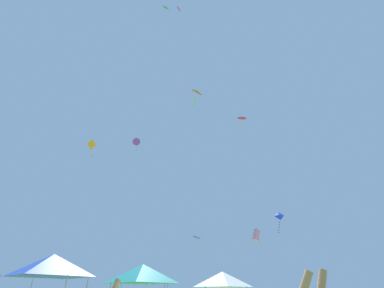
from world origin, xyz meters
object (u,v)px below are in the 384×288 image
(kite_orange_delta, at_px, (197,92))
(kite_purple_delta, at_px, (136,142))
(canopy_tent_blue, at_px, (52,265))
(kite_blue_diamond, at_px, (279,217))
(kite_blue_delta, at_px, (197,237))
(canopy_tent_teal, at_px, (142,274))
(kite_green_diamond, at_px, (166,7))
(kite_orange_diamond, at_px, (92,145))
(kite_red_diamond, at_px, (179,9))
(kite_pink_box, at_px, (256,235))
(canopy_tent_white, at_px, (223,279))
(kite_red_delta, at_px, (242,118))

(kite_orange_delta, bearing_deg, kite_purple_delta, 134.28)
(kite_purple_delta, bearing_deg, canopy_tent_blue, -90.60)
(kite_blue_diamond, relative_size, kite_blue_delta, 1.86)
(canopy_tent_teal, xyz_separation_m, kite_green_diamond, (0.34, -2.21, 21.49))
(canopy_tent_teal, xyz_separation_m, kite_orange_diamond, (-11.78, 18.20, 18.53))
(kite_blue_diamond, xyz_separation_m, kite_red_diamond, (-13.96, -18.86, 16.66))
(canopy_tent_blue, xyz_separation_m, kite_purple_delta, (0.16, 15.68, 16.60))
(canopy_tent_teal, bearing_deg, kite_pink_box, 57.03)
(canopy_tent_teal, distance_m, kite_green_diamond, 21.61)
(canopy_tent_white, distance_m, kite_pink_box, 17.28)
(canopy_tent_blue, relative_size, kite_blue_delta, 2.29)
(kite_orange_diamond, bearing_deg, canopy_tent_white, -41.93)
(kite_blue_delta, xyz_separation_m, kite_purple_delta, (-7.91, 3.52, 12.95))
(kite_orange_delta, xyz_separation_m, kite_blue_diamond, (11.86, 12.70, -10.77))
(kite_orange_delta, height_order, kite_purple_delta, kite_orange_delta)
(canopy_tent_white, height_order, kite_red_diamond, kite_red_diamond)
(canopy_tent_blue, bearing_deg, kite_orange_delta, 43.93)
(kite_purple_delta, bearing_deg, kite_blue_diamond, 13.43)
(canopy_tent_white, height_order, canopy_tent_teal, canopy_tent_teal)
(canopy_tent_blue, bearing_deg, kite_blue_delta, 56.43)
(canopy_tent_teal, distance_m, kite_blue_delta, 11.95)
(canopy_tent_blue, bearing_deg, kite_red_delta, 51.68)
(kite_blue_diamond, relative_size, kite_orange_diamond, 1.10)
(kite_orange_delta, relative_size, kite_blue_diamond, 1.10)
(kite_purple_delta, bearing_deg, kite_green_diamond, -74.31)
(kite_orange_diamond, bearing_deg, kite_orange_delta, -38.09)
(kite_pink_box, distance_m, kite_green_diamond, 28.11)
(canopy_tent_teal, bearing_deg, kite_orange_diamond, 122.92)
(canopy_tent_teal, xyz_separation_m, kite_blue_delta, (3.64, 10.68, 3.94))
(kite_blue_delta, bearing_deg, kite_purple_delta, 155.99)
(canopy_tent_white, height_order, kite_blue_delta, kite_blue_delta)
(kite_green_diamond, relative_size, kite_purple_delta, 0.34)
(canopy_tent_teal, bearing_deg, kite_red_diamond, 1.59)
(canopy_tent_teal, bearing_deg, canopy_tent_white, 32.61)
(kite_pink_box, height_order, kite_purple_delta, kite_purple_delta)
(kite_orange_diamond, height_order, kite_red_diamond, kite_red_diamond)
(canopy_tent_blue, relative_size, canopy_tent_teal, 1.10)
(kite_red_delta, bearing_deg, canopy_tent_white, -113.62)
(kite_pink_box, xyz_separation_m, kite_blue_delta, (-8.05, -7.33, -1.66))
(kite_green_diamond, bearing_deg, kite_red_delta, 61.54)
(kite_blue_delta, bearing_deg, kite_red_delta, 45.92)
(canopy_tent_blue, distance_m, canopy_tent_teal, 4.68)
(kite_red_delta, xyz_separation_m, kite_red_diamond, (-10.59, -19.30, -0.20))
(canopy_tent_white, bearing_deg, canopy_tent_blue, -153.64)
(canopy_tent_blue, height_order, kite_blue_delta, kite_blue_delta)
(canopy_tent_blue, relative_size, kite_orange_delta, 1.12)
(kite_green_diamond, xyz_separation_m, kite_blue_delta, (3.30, 12.89, -17.55))
(kite_blue_diamond, height_order, kite_red_diamond, kite_red_diamond)
(canopy_tent_blue, distance_m, kite_orange_delta, 21.73)
(canopy_tent_blue, bearing_deg, kite_purple_delta, 89.40)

